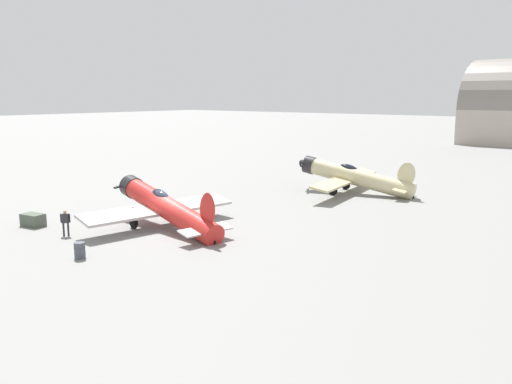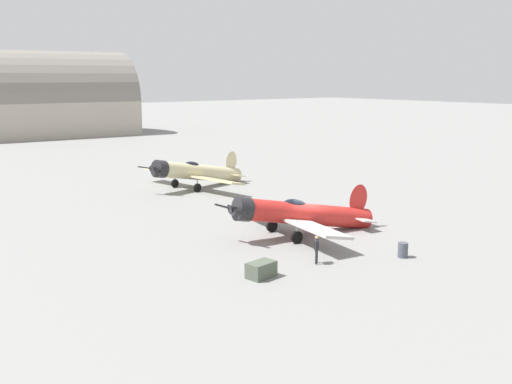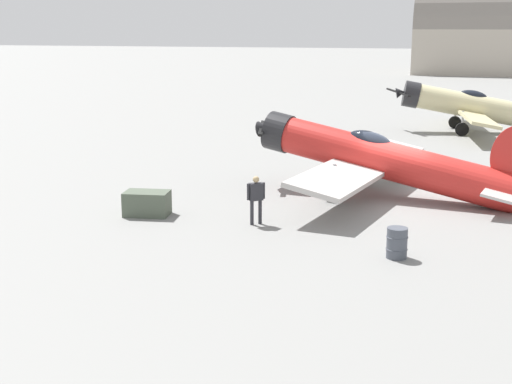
{
  "view_description": "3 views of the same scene",
  "coord_description": "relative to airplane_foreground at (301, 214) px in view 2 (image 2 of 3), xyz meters",
  "views": [
    {
      "loc": [
        -23.2,
        -25.68,
        8.73
      ],
      "look_at": [
        7.43,
        -1.38,
        1.6
      ],
      "focal_mm": 37.5,
      "sensor_mm": 36.0,
      "label": 1
    },
    {
      "loc": [
        -28.76,
        26.46,
        10.38
      ],
      "look_at": [
        7.43,
        -1.38,
        1.6
      ],
      "focal_mm": 41.9,
      "sensor_mm": 36.0,
      "label": 2
    },
    {
      "loc": [
        -26.87,
        -2.68,
        6.38
      ],
      "look_at": [
        -5.1,
        3.94,
        1.1
      ],
      "focal_mm": 49.92,
      "sensor_mm": 36.0,
      "label": 3
    }
  ],
  "objects": [
    {
      "name": "fuel_drum",
      "position": [
        -7.41,
        -1.41,
        -1.0
      ],
      "size": [
        0.62,
        0.62,
        0.88
      ],
      "color": "#474C56",
      "rests_on": "ground_plane"
    },
    {
      "name": "ground_plane",
      "position": [
        -0.09,
        -0.51,
        -1.44
      ],
      "size": [
        400.0,
        400.0,
        0.0
      ],
      "primitive_type": "plane",
      "color": "gray"
    },
    {
      "name": "equipment_crate",
      "position": [
        -5.17,
        7.39,
        -1.02
      ],
      "size": [
        1.19,
        1.66,
        0.84
      ],
      "rotation": [
        0.0,
        0.0,
        4.87
      ],
      "color": "#4C5647",
      "rests_on": "ground_plane"
    },
    {
      "name": "distant_hangar",
      "position": [
        80.94,
        -10.22,
        3.89
      ],
      "size": [
        19.73,
        30.81,
        17.94
      ],
      "rotation": [
        0.0,
        0.0,
        7.79
      ],
      "color": "#ADA393",
      "rests_on": "ground_plane"
    },
    {
      "name": "airplane_foreground",
      "position": [
        0.0,
        0.0,
        0.0
      ],
      "size": [
        11.1,
        11.06,
        3.36
      ],
      "rotation": [
        0.0,
        0.0,
        7.68
      ],
      "color": "red",
      "rests_on": "ground_plane"
    },
    {
      "name": "ground_crew_mechanic",
      "position": [
        -5.19,
        3.43,
        -0.45
      ],
      "size": [
        0.45,
        0.52,
        1.63
      ],
      "rotation": [
        0.0,
        0.0,
        0.67
      ],
      "color": "#2D2D33",
      "rests_on": "ground_plane"
    },
    {
      "name": "airplane_mid_apron",
      "position": [
        19.06,
        -3.7,
        0.07
      ],
      "size": [
        12.9,
        11.44,
        3.37
      ],
      "rotation": [
        0.0,
        0.0,
        8.01
      ],
      "color": "beige",
      "rests_on": "ground_plane"
    }
  ]
}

